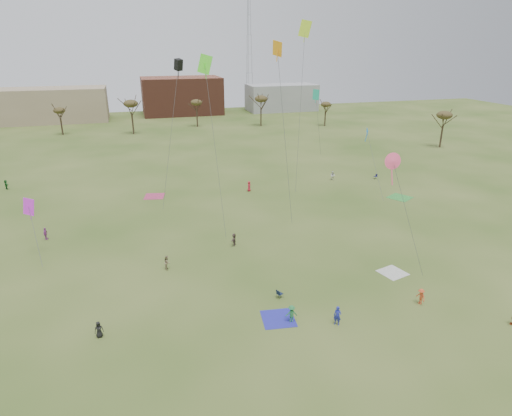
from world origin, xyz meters
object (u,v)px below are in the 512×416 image
object	(u,v)px
camp_chair_right	(375,177)
flyer_near_right	(337,316)
flyer_near_center	(291,314)
radio_tower	(249,53)
camp_chair_center	(280,295)

from	to	relation	value
camp_chair_right	flyer_near_right	bearing A→B (deg)	-42.81
flyer_near_center	radio_tower	world-z (taller)	radio_tower
camp_chair_right	radio_tower	world-z (taller)	radio_tower
camp_chair_center	radio_tower	size ratio (longest dim) A/B	0.02
flyer_near_right	radio_tower	world-z (taller)	radio_tower
flyer_near_center	flyer_near_right	size ratio (longest dim) A/B	0.92
flyer_near_center	camp_chair_right	world-z (taller)	flyer_near_center
camp_chair_center	camp_chair_right	bearing A→B (deg)	-67.22
flyer_near_center	camp_chair_center	bearing A→B (deg)	-86.35
camp_chair_right	radio_tower	size ratio (longest dim) A/B	0.02
radio_tower	camp_chair_right	bearing A→B (deg)	-90.95
radio_tower	camp_chair_center	bearing A→B (deg)	-103.94
flyer_near_right	radio_tower	bearing A→B (deg)	117.67
camp_chair_center	camp_chair_right	size ratio (longest dim) A/B	1.00
flyer_near_center	flyer_near_right	distance (m)	3.92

